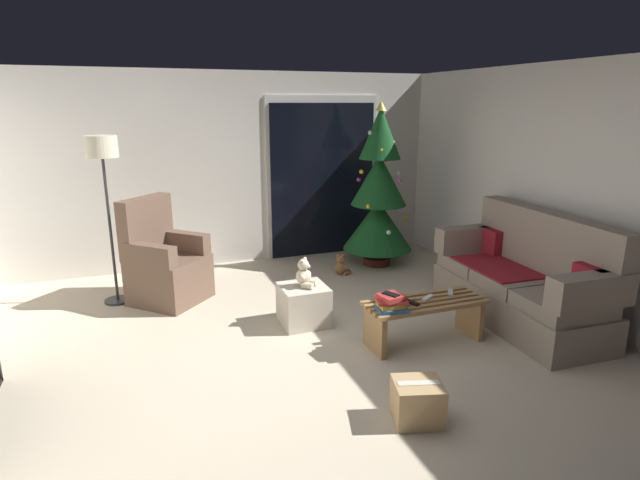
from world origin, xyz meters
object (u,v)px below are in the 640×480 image
at_px(ottoman, 304,305).
at_px(book_stack, 391,303).
at_px(cardboard_box_taped_mid_floor, 417,402).
at_px(coffee_table, 424,315).
at_px(christmas_tree, 379,195).
at_px(remote_white, 428,298).
at_px(floor_lamp, 103,163).
at_px(remote_silver, 450,293).
at_px(armchair, 165,265).
at_px(couch, 524,281).
at_px(teddy_bear_chestnut_by_tree, 341,266).
at_px(teddy_bear_cream, 304,275).
at_px(cell_phone, 391,294).
at_px(remote_black, 411,302).

bearing_deg(ottoman, book_stack, -59.81).
distance_m(book_stack, cardboard_box_taped_mid_floor, 1.02).
distance_m(coffee_table, christmas_tree, 2.43).
xyz_separation_m(coffee_table, ottoman, (-0.88, 0.77, -0.07)).
relative_size(remote_white, christmas_tree, 0.07).
distance_m(book_stack, floor_lamp, 3.23).
distance_m(remote_silver, armchair, 3.01).
bearing_deg(remote_white, couch, -117.24).
xyz_separation_m(ottoman, teddy_bear_chestnut_by_tree, (0.91, 1.22, -0.07)).
bearing_deg(teddy_bear_cream, cell_phone, -60.42).
relative_size(remote_white, armchair, 0.14).
bearing_deg(remote_white, remote_black, 70.52).
relative_size(book_stack, armchair, 0.26).
bearing_deg(ottoman, remote_white, -38.67).
xyz_separation_m(coffee_table, armchair, (-2.09, 1.88, 0.13)).
bearing_deg(floor_lamp, coffee_table, -37.79).
distance_m(remote_black, book_stack, 0.26).
height_order(couch, ottoman, couch).
distance_m(cell_phone, ottoman, 1.05).
height_order(remote_black, ottoman, remote_black).
height_order(remote_black, armchair, armchair).
relative_size(coffee_table, book_stack, 3.77).
bearing_deg(remote_black, couch, -12.52).
bearing_deg(remote_white, christmas_tree, -46.72).
height_order(coffee_table, remote_silver, remote_silver).
relative_size(book_stack, christmas_tree, 0.14).
bearing_deg(coffee_table, teddy_bear_cream, 139.03).
bearing_deg(cell_phone, teddy_bear_cream, 94.48).
xyz_separation_m(couch, coffee_table, (-1.18, -0.11, -0.13)).
bearing_deg(book_stack, coffee_table, 12.29).
xyz_separation_m(remote_black, floor_lamp, (-2.46, 2.03, 1.09)).
bearing_deg(cell_phone, armchair, 105.70).
bearing_deg(coffee_table, book_stack, -167.71).
bearing_deg(floor_lamp, ottoman, -36.04).
relative_size(remote_white, remote_silver, 1.00).
xyz_separation_m(cell_phone, christmas_tree, (1.04, 2.33, 0.39)).
bearing_deg(armchair, cell_phone, -49.20).
bearing_deg(couch, floor_lamp, 153.25).
height_order(remote_silver, cardboard_box_taped_mid_floor, remote_silver).
distance_m(remote_black, remote_white, 0.20).
bearing_deg(book_stack, cardboard_box_taped_mid_floor, -106.81).
bearing_deg(armchair, cardboard_box_taped_mid_floor, -63.76).
distance_m(coffee_table, teddy_bear_cream, 1.18).
xyz_separation_m(book_stack, christmas_tree, (1.04, 2.33, 0.47)).
height_order(remote_black, floor_lamp, floor_lamp).
height_order(cell_phone, cardboard_box_taped_mid_floor, cell_phone).
height_order(remote_white, remote_silver, same).
bearing_deg(cardboard_box_taped_mid_floor, teddy_bear_cream, 96.68).
distance_m(couch, floor_lamp, 4.39).
relative_size(remote_black, teddy_bear_cream, 0.55).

